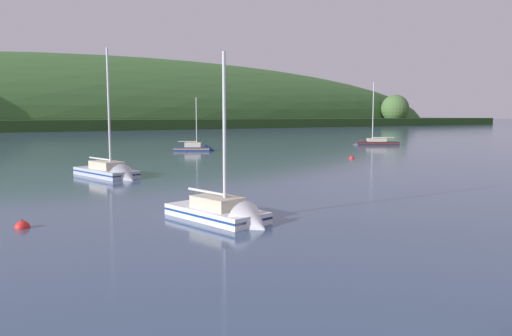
% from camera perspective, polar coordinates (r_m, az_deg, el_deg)
% --- Properties ---
extents(far_shoreline_hill, '(525.35, 112.46, 66.98)m').
position_cam_1_polar(far_shoreline_hill, '(249.52, -15.23, 4.63)').
color(far_shoreline_hill, '#27431B').
rests_on(far_shoreline_hill, ground).
extents(sailboat_near_mooring, '(4.46, 8.89, 12.81)m').
position_cam_1_polar(sailboat_near_mooring, '(46.77, -16.29, -0.79)').
color(sailboat_near_mooring, '#ADB2BC').
rests_on(sailboat_near_mooring, ground).
extents(sailboat_midwater_white, '(6.40, 5.21, 9.25)m').
position_cam_1_polar(sailboat_midwater_white, '(78.66, -6.79, 2.16)').
color(sailboat_midwater_white, navy).
rests_on(sailboat_midwater_white, ground).
extents(sailboat_far_left, '(8.59, 6.96, 12.96)m').
position_cam_1_polar(sailboat_far_left, '(96.27, 13.18, 2.69)').
color(sailboat_far_left, '#232328').
rests_on(sailboat_far_left, ground).
extents(sailboat_outer_reach, '(3.82, 7.21, 10.04)m').
position_cam_1_polar(sailboat_outer_reach, '(26.40, -3.42, -5.76)').
color(sailboat_outer_reach, white).
rests_on(sailboat_outer_reach, ground).
extents(mooring_buoy_foreground, '(0.74, 0.74, 0.82)m').
position_cam_1_polar(mooring_buoy_foreground, '(27.47, -25.26, -6.25)').
color(mooring_buoy_foreground, red).
rests_on(mooring_buoy_foreground, ground).
extents(mooring_buoy_far_upstream, '(0.69, 0.69, 0.77)m').
position_cam_1_polar(mooring_buoy_far_upstream, '(65.58, 10.94, 1.09)').
color(mooring_buoy_far_upstream, red).
rests_on(mooring_buoy_far_upstream, ground).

